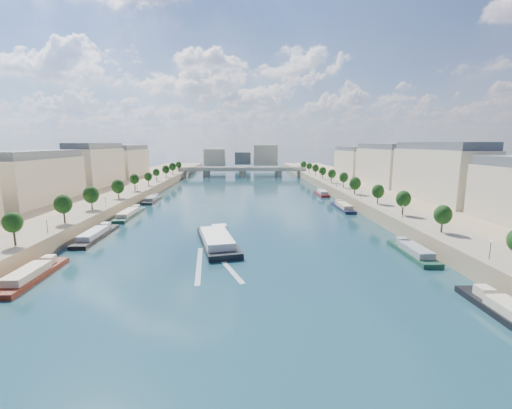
{
  "coord_description": "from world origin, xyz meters",
  "views": [
    {
      "loc": [
        0.83,
        -62.06,
        29.31
      ],
      "look_at": [
        5.74,
        72.79,
        5.0
      ],
      "focal_mm": 24.0,
      "sensor_mm": 36.0,
      "label": 1
    }
  ],
  "objects": [
    {
      "name": "moored_barges_right",
      "position": [
        45.5,
        54.55,
        0.84
      ],
      "size": [
        5.0,
        162.69,
        3.6
      ],
      "color": "black",
      "rests_on": "ground"
    },
    {
      "name": "buildings_left",
      "position": [
        -85.0,
        112.0,
        16.45
      ],
      "size": [
        16.0,
        226.0,
        23.2
      ],
      "color": "beige",
      "rests_on": "ground"
    },
    {
      "name": "bridge",
      "position": [
        0.0,
        241.99,
        5.08
      ],
      "size": [
        112.0,
        12.0,
        8.15
      ],
      "color": "#C1B79E",
      "rests_on": "ground"
    },
    {
      "name": "quay_left",
      "position": [
        -72.0,
        100.0,
        2.5
      ],
      "size": [
        44.0,
        520.0,
        5.0
      ],
      "primitive_type": "cube",
      "color": "#9E8460",
      "rests_on": "ground"
    },
    {
      "name": "ground",
      "position": [
        0.0,
        100.0,
        0.0
      ],
      "size": [
        700.0,
        700.0,
        0.0
      ],
      "primitive_type": "plane",
      "color": "#0B2633",
      "rests_on": "ground"
    },
    {
      "name": "wake",
      "position": [
        -7.02,
        18.32,
        0.02
      ],
      "size": [
        13.17,
        25.99,
        0.04
      ],
      "color": "silver",
      "rests_on": "ground"
    },
    {
      "name": "moored_barges_left",
      "position": [
        -45.5,
        44.63,
        0.84
      ],
      "size": [
        5.0,
        153.59,
        3.6
      ],
      "color": "#161A30",
      "rests_on": "ground"
    },
    {
      "name": "buildings_right",
      "position": [
        85.0,
        112.0,
        16.45
      ],
      "size": [
        16.0,
        226.0,
        23.2
      ],
      "color": "beige",
      "rests_on": "ground"
    },
    {
      "name": "lamps_left",
      "position": [
        -52.5,
        90.0,
        7.78
      ],
      "size": [
        0.36,
        200.36,
        4.28
      ],
      "color": "black",
      "rests_on": "ground"
    },
    {
      "name": "skyline",
      "position": [
        3.19,
        319.52,
        14.66
      ],
      "size": [
        79.0,
        42.0,
        22.0
      ],
      "color": "beige",
      "rests_on": "ground"
    },
    {
      "name": "trees_right",
      "position": [
        55.0,
        110.0,
        10.48
      ],
      "size": [
        4.8,
        268.8,
        8.26
      ],
      "color": "#382B1E",
      "rests_on": "ground"
    },
    {
      "name": "quay_right",
      "position": [
        72.0,
        100.0,
        2.5
      ],
      "size": [
        44.0,
        520.0,
        5.0
      ],
      "primitive_type": "cube",
      "color": "#9E8460",
      "rests_on": "ground"
    },
    {
      "name": "trees_left",
      "position": [
        -55.0,
        102.0,
        10.48
      ],
      "size": [
        4.8,
        268.8,
        8.26
      ],
      "color": "#382B1E",
      "rests_on": "ground"
    },
    {
      "name": "tour_barge",
      "position": [
        -7.02,
        34.83,
        1.25
      ],
      "size": [
        15.59,
        32.61,
        4.26
      ],
      "rotation": [
        0.0,
        0.0,
        0.22
      ],
      "color": "black",
      "rests_on": "ground"
    },
    {
      "name": "pave_right",
      "position": [
        57.0,
        100.0,
        5.05
      ],
      "size": [
        14.0,
        520.0,
        0.1
      ],
      "primitive_type": "cube",
      "color": "gray",
      "rests_on": "quay_right"
    },
    {
      "name": "lamps_right",
      "position": [
        52.5,
        105.0,
        7.78
      ],
      "size": [
        0.36,
        200.36,
        4.28
      ],
      "color": "black",
      "rests_on": "ground"
    },
    {
      "name": "pave_left",
      "position": [
        -57.0,
        100.0,
        5.05
      ],
      "size": [
        14.0,
        520.0,
        0.1
      ],
      "primitive_type": "cube",
      "color": "gray",
      "rests_on": "quay_left"
    }
  ]
}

